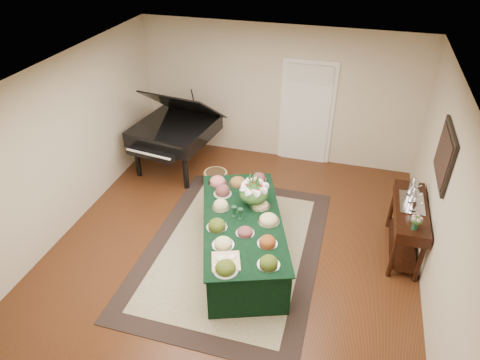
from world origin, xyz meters
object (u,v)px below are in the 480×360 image
(buffet_table, at_px, (242,238))
(floral_centerpiece, at_px, (254,191))
(grand_piano, at_px, (175,130))
(mahogany_sideboard, at_px, (409,217))

(buffet_table, distance_m, floral_centerpiece, 0.73)
(grand_piano, height_order, mahogany_sideboard, grand_piano)
(grand_piano, relative_size, mahogany_sideboard, 1.31)
(floral_centerpiece, distance_m, mahogany_sideboard, 2.30)
(buffet_table, height_order, floral_centerpiece, floral_centerpiece)
(floral_centerpiece, relative_size, grand_piano, 0.24)
(buffet_table, height_order, grand_piano, grand_piano)
(mahogany_sideboard, bearing_deg, buffet_table, -161.37)
(buffet_table, height_order, mahogany_sideboard, mahogany_sideboard)
(buffet_table, bearing_deg, mahogany_sideboard, 18.63)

